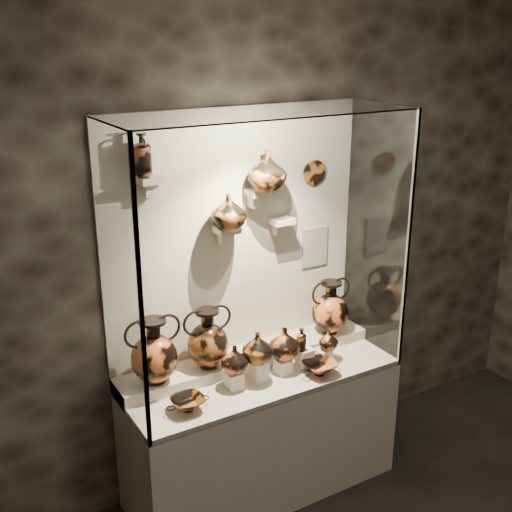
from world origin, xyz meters
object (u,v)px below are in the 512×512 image
at_px(amphora_left, 154,351).
at_px(jug_a, 234,359).
at_px(kylix_left, 188,403).
at_px(kylix_right, 320,367).
at_px(amphora_right, 330,307).
at_px(jug_c, 284,343).
at_px(jug_e, 328,340).
at_px(ovoid_vase_a, 229,212).
at_px(jug_b, 257,347).
at_px(amphora_mid, 208,338).
at_px(ovoid_vase_b, 267,171).
at_px(lekythos_tall, 142,153).
at_px(lekythos_small, 301,338).

relative_size(amphora_left, jug_a, 2.34).
distance_m(kylix_left, kylix_right, 0.86).
bearing_deg(amphora_right, kylix_right, -155.94).
xyz_separation_m(jug_c, jug_e, (0.31, -0.03, -0.05)).
xyz_separation_m(jug_e, ovoid_vase_a, (-0.56, 0.25, 0.85)).
distance_m(jug_c, kylix_right, 0.26).
distance_m(amphora_right, jug_b, 0.71).
distance_m(jug_a, jug_c, 0.35).
distance_m(amphora_right, ovoid_vase_a, 1.04).
height_order(amphora_left, jug_b, amphora_left).
xyz_separation_m(amphora_right, kylix_left, (-1.17, -0.27, -0.20)).
bearing_deg(amphora_mid, jug_e, -19.62).
bearing_deg(amphora_right, ovoid_vase_b, 153.95).
bearing_deg(jug_e, lekythos_tall, 142.24).
height_order(amphora_mid, ovoid_vase_a, ovoid_vase_a).
xyz_separation_m(jug_a, jug_c, (0.35, 0.01, 0.01)).
relative_size(amphora_left, jug_e, 3.08).
bearing_deg(lekythos_small, jug_b, 158.99).
bearing_deg(jug_a, lekythos_small, 14.37).
height_order(lekythos_tall, ovoid_vase_b, lekythos_tall).
relative_size(lekythos_small, ovoid_vase_a, 0.79).
height_order(jug_e, lekythos_tall, lekythos_tall).
bearing_deg(jug_c, jug_b, 165.62).
xyz_separation_m(jug_e, ovoid_vase_b, (-0.31, 0.24, 1.06)).
distance_m(jug_e, kylix_left, 1.01).
distance_m(jug_b, lekythos_small, 0.31).
height_order(amphora_left, ovoid_vase_a, ovoid_vase_a).
height_order(jug_e, kylix_right, jug_e).
bearing_deg(kylix_left, ovoid_vase_b, 29.28).
distance_m(jug_a, ovoid_vase_b, 1.10).
bearing_deg(lekythos_small, ovoid_vase_b, 92.76).
xyz_separation_m(amphora_left, ovoid_vase_a, (0.52, 0.06, 0.73)).
height_order(kylix_left, ovoid_vase_b, ovoid_vase_b).
bearing_deg(jug_b, jug_e, -10.50).
height_order(lekythos_small, kylix_right, lekythos_small).
xyz_separation_m(amphora_right, ovoid_vase_b, (-0.47, 0.03, 0.95)).
bearing_deg(lekythos_tall, ovoid_vase_a, -9.36).
xyz_separation_m(amphora_left, jug_a, (0.42, -0.18, -0.08)).
relative_size(amphora_right, jug_a, 2.17).
bearing_deg(ovoid_vase_b, amphora_left, -158.06).
xyz_separation_m(amphora_right, kylix_right, (-0.31, -0.33, -0.20)).
distance_m(amphora_left, jug_c, 0.79).
xyz_separation_m(amphora_mid, amphora_right, (0.90, 0.00, -0.00)).
bearing_deg(lekythos_tall, ovoid_vase_b, -8.33).
bearing_deg(jug_b, amphora_left, 150.97).
bearing_deg(amphora_left, kylix_right, -0.96).
xyz_separation_m(jug_a, jug_e, (0.66, -0.02, -0.04)).
distance_m(jug_e, lekythos_tall, 1.64).
bearing_deg(kylix_left, amphora_mid, 51.32).
bearing_deg(lekythos_small, amphora_mid, 137.86).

